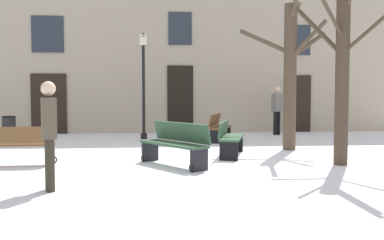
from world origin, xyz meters
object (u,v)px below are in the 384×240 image
tree_near_facade (290,69)px  bench_by_litter_bin (219,127)px  bench_back_to_back_right (230,138)px  person_near_bench (49,130)px  streetlamp (143,74)px  bench_near_center_tree (175,143)px  litter_bin (9,129)px  person_by_shop_door (277,108)px  bench_far_corner (14,145)px  tree_center (344,56)px

tree_near_facade → bench_by_litter_bin: (-1.61, 2.37, -1.78)m
bench_back_to_back_right → person_near_bench: person_near_bench is taller
streetlamp → person_near_bench: size_ratio=2.05×
bench_by_litter_bin → bench_near_center_tree: (-1.66, -4.75, 0.04)m
litter_bin → bench_near_center_tree: bench_near_center_tree is taller
bench_by_litter_bin → person_near_bench: size_ratio=0.95×
bench_near_center_tree → person_by_shop_door: bearing=113.7°
person_near_bench → litter_bin: bearing=5.1°
tree_near_facade → bench_near_center_tree: (-3.27, -2.38, -1.74)m
streetlamp → bench_back_to_back_right: size_ratio=1.98×
person_by_shop_door → litter_bin: bearing=-22.0°
person_by_shop_door → person_near_bench: bearing=21.2°
litter_bin → person_near_bench: size_ratio=0.48×
person_near_bench → bench_far_corner: bearing=10.7°
bench_back_to_back_right → streetlamp: bearing=43.2°
tree_center → bench_near_center_tree: 4.08m
bench_by_litter_bin → tree_center: bearing=-139.6°
bench_far_corner → person_near_bench: size_ratio=0.99×
bench_far_corner → person_near_bench: (1.34, -2.57, 0.53)m
person_by_shop_door → bench_by_litter_bin: bearing=4.0°
tree_center → litter_bin: (-8.59, 5.01, -1.92)m
streetlamp → bench_by_litter_bin: streetlamp is taller
tree_center → tree_near_facade: tree_center is taller
litter_bin → bench_back_to_back_right: bearing=-28.0°
litter_bin → streetlamp: bearing=11.2°
bench_back_to_back_right → bench_near_center_tree: bearing=148.9°
tree_center → person_near_bench: bearing=-160.6°
tree_near_facade → streetlamp: size_ratio=1.29×
tree_near_facade → bench_near_center_tree: bearing=-143.9°
tree_near_facade → litter_bin: size_ratio=5.48×
streetlamp → person_by_shop_door: streetlamp is taller
bench_by_litter_bin → bench_near_center_tree: size_ratio=0.91×
tree_near_facade → bench_by_litter_bin: tree_near_facade is taller
tree_center → person_by_shop_door: bearing=85.8°
streetlamp → bench_back_to_back_right: streetlamp is taller
bench_by_litter_bin → bench_far_corner: (-5.13, -4.46, 0.00)m
tree_near_facade → person_by_shop_door: bearing=78.7°
tree_near_facade → bench_far_corner: (-6.74, -2.10, -1.77)m
bench_by_litter_bin → person_by_shop_door: bearing=-33.1°
streetlamp → litter_bin: size_ratio=4.25×
tree_center → person_near_bench: size_ratio=2.94×
bench_far_corner → bench_by_litter_bin: bearing=-140.0°
person_by_shop_door → person_near_bench: 10.91m
tree_near_facade → litter_bin: tree_near_facade is taller
litter_bin → bench_back_to_back_right: (6.41, -3.41, 0.03)m
tree_near_facade → bench_by_litter_bin: size_ratio=2.77×
tree_near_facade → bench_far_corner: bearing=-162.7°
tree_center → person_near_bench: tree_center is taller
bench_near_center_tree → bench_by_litter_bin: bearing=126.2°
bench_by_litter_bin → bench_far_corner: bearing=150.2°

